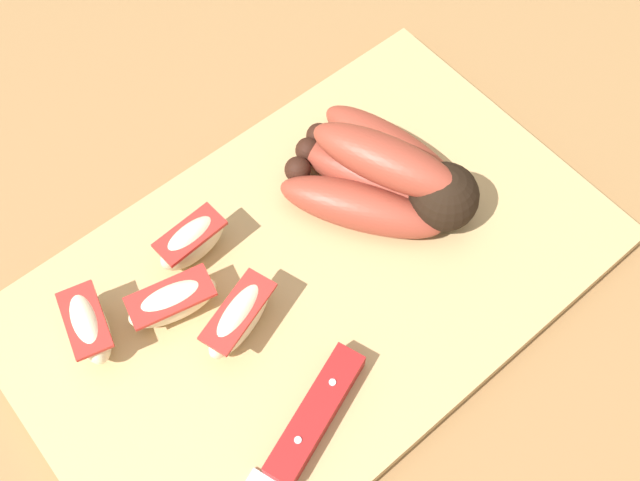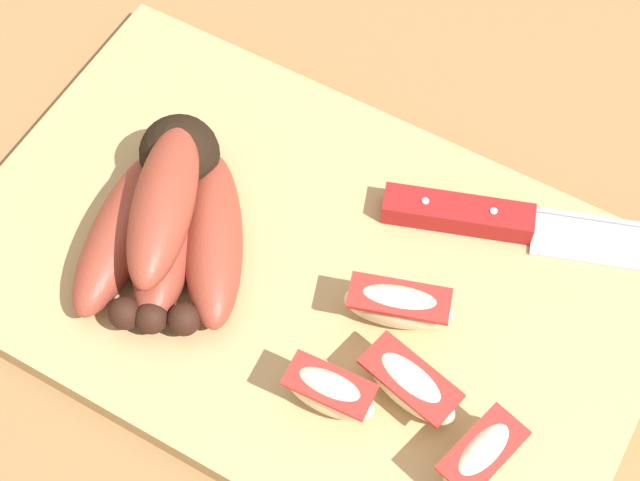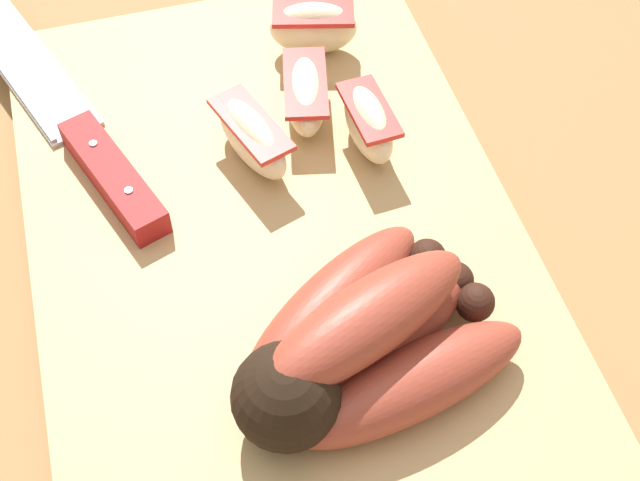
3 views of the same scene
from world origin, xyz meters
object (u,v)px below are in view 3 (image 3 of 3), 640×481
object	(u,v)px
apple_wedge_extra	(368,123)
banana_bunch	(358,346)
apple_wedge_middle	(313,27)
apple_wedge_near	(306,94)
apple_wedge_far	(252,137)
chefs_knife	(78,132)

from	to	relation	value
apple_wedge_extra	banana_bunch	bearing A→B (deg)	-19.64
apple_wedge_middle	apple_wedge_extra	distance (m)	0.09
apple_wedge_near	apple_wedge_far	world-z (taller)	apple_wedge_far
apple_wedge_far	apple_wedge_near	bearing A→B (deg)	125.16
apple_wedge_near	apple_wedge_extra	xyz separation A→B (m)	(0.04, 0.03, 0.00)
banana_bunch	apple_wedge_near	distance (m)	0.19
banana_bunch	apple_wedge_near	bearing A→B (deg)	172.75
apple_wedge_far	chefs_knife	bearing A→B (deg)	-114.63
chefs_knife	apple_wedge_extra	xyz separation A→B (m)	(0.06, 0.17, 0.01)
banana_bunch	apple_wedge_extra	world-z (taller)	banana_bunch
chefs_knife	apple_wedge_middle	world-z (taller)	apple_wedge_middle
apple_wedge_middle	banana_bunch	bearing A→B (deg)	-10.40
apple_wedge_near	apple_wedge_extra	world-z (taller)	apple_wedge_extra
chefs_knife	apple_wedge_far	size ratio (longest dim) A/B	3.80
apple_wedge_near	apple_wedge_middle	xyz separation A→B (m)	(-0.06, 0.02, 0.00)
apple_wedge_near	apple_wedge_far	xyz separation A→B (m)	(0.03, -0.04, 0.00)
apple_wedge_middle	chefs_knife	bearing A→B (deg)	-76.80
banana_bunch	chefs_knife	distance (m)	0.24
chefs_knife	banana_bunch	bearing A→B (deg)	30.33
chefs_knife	apple_wedge_near	xyz separation A→B (m)	(0.02, 0.14, 0.01)
chefs_knife	apple_wedge_far	bearing A→B (deg)	65.37
apple_wedge_near	apple_wedge_far	size ratio (longest dim) A/B	0.99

